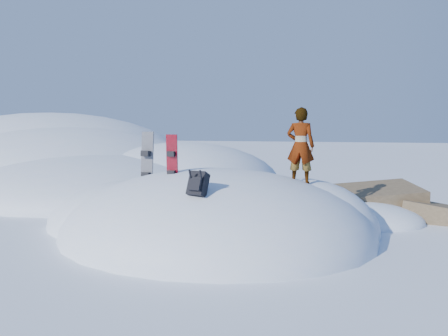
% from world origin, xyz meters
% --- Properties ---
extents(ground, '(120.00, 120.00, 0.00)m').
position_xyz_m(ground, '(0.00, 0.00, 0.00)').
color(ground, white).
rests_on(ground, ground).
extents(snow_mound, '(8.00, 6.00, 3.00)m').
position_xyz_m(snow_mound, '(-0.17, 0.24, 0.00)').
color(snow_mound, white).
rests_on(snow_mound, ground).
extents(snow_ridge, '(21.50, 18.50, 6.40)m').
position_xyz_m(snow_ridge, '(-10.43, 9.85, 0.00)').
color(snow_ridge, white).
rests_on(snow_ridge, ground).
extents(rock_outcrop, '(4.68, 4.41, 1.68)m').
position_xyz_m(rock_outcrop, '(3.72, 3.01, 0.01)').
color(rock_outcrop, brown).
rests_on(rock_outcrop, ground).
extents(snowboard_red, '(0.26, 0.15, 1.38)m').
position_xyz_m(snowboard_red, '(-0.83, -0.47, 1.59)').
color(snowboard_red, '#BA0920').
rests_on(snowboard_red, snow_mound).
extents(snowboard_dark, '(0.34, 0.25, 1.69)m').
position_xyz_m(snowboard_dark, '(-1.74, 0.21, 1.49)').
color(snowboard_dark, black).
rests_on(snowboard_dark, snow_mound).
extents(backpack, '(0.38, 0.47, 0.53)m').
position_xyz_m(backpack, '(0.18, -1.78, 1.40)').
color(backpack, black).
rests_on(backpack, snow_mound).
extents(gear_pile, '(0.88, 0.67, 0.23)m').
position_xyz_m(gear_pile, '(-2.61, -0.88, 0.11)').
color(gear_pile, black).
rests_on(gear_pile, ground).
extents(person, '(0.65, 0.46, 1.66)m').
position_xyz_m(person, '(1.83, 0.36, 2.02)').
color(person, slate).
rests_on(person, snow_mound).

